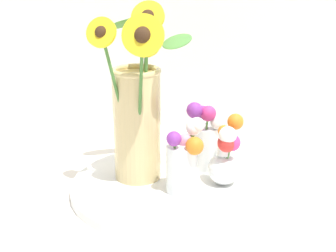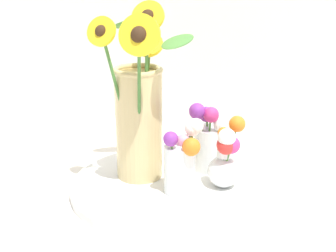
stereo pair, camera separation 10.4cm
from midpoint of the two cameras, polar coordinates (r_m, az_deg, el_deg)
The scene contains 6 objects.
ground_plane at distance 1.00m, azimuth 1.87°, elevation -10.83°, with size 6.00×6.00×0.00m, color silver.
serving_tray at distance 1.09m, azimuth 2.73°, elevation -7.43°, with size 0.45×0.45×0.02m.
mason_jar_sunflowers at distance 1.06m, azimuth -0.73°, elevation 1.66°, with size 0.22×0.25×0.41m.
vase_small_center at distance 1.02m, azimuth 4.62°, elevation -4.23°, with size 0.08×0.08×0.17m.
vase_bulb_right at distance 1.05m, azimuth 9.89°, elevation -3.88°, with size 0.07×0.09×0.16m.
vase_small_back at distance 1.13m, azimuth 7.54°, elevation -1.82°, with size 0.09×0.09×0.18m.
Camera 2 is at (0.30, -0.81, 0.50)m, focal length 50.00 mm.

